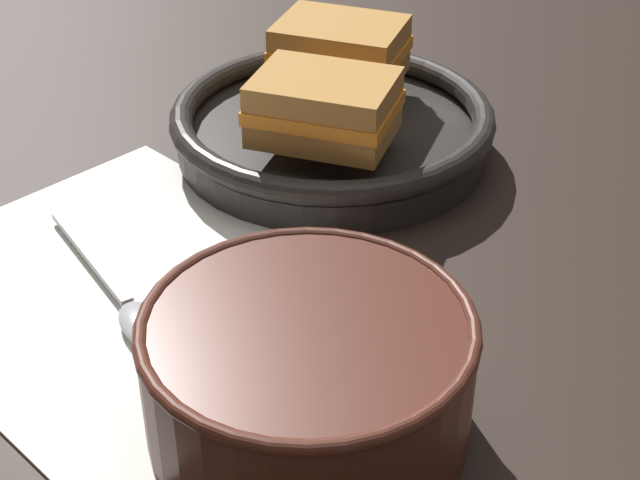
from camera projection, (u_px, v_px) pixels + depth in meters
name	position (u px, v px, depth m)	size (l,w,h in m)	color
ground_plane	(303.00, 290.00, 0.62)	(4.00, 4.00, 0.00)	black
napkin	(128.00, 288.00, 0.62)	(0.33, 0.30, 0.00)	white
soup_bowl	(308.00, 368.00, 0.50)	(0.17, 0.17, 0.07)	#4C2319
spoon	(131.00, 306.00, 0.60)	(0.17, 0.09, 0.01)	#9E9EA3
skillet	(332.00, 127.00, 0.76)	(0.25, 0.33, 0.04)	black
sandwich_near_left	(324.00, 107.00, 0.69)	(0.11, 0.10, 0.05)	#B27A38
sandwich_near_right	(340.00, 50.00, 0.78)	(0.11, 0.10, 0.05)	#B27A38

